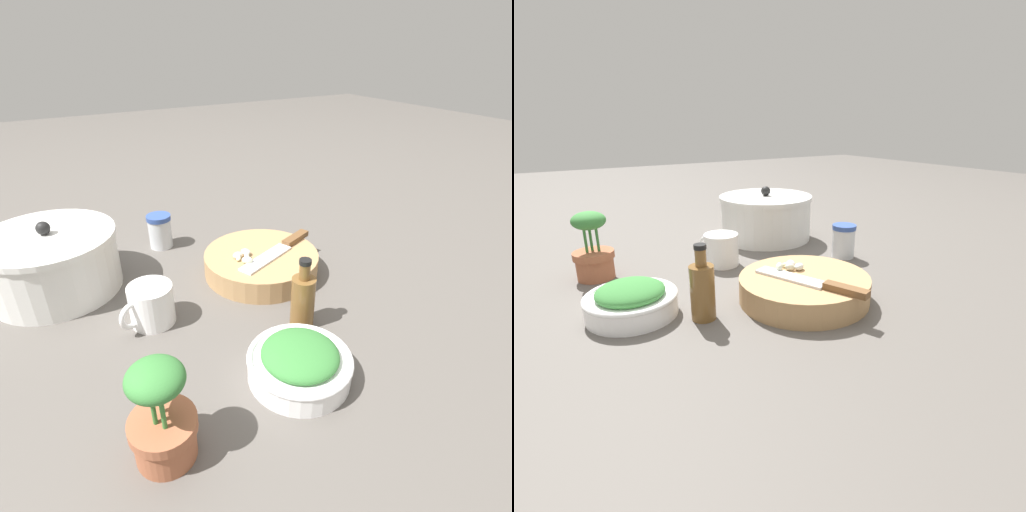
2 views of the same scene
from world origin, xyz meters
The scene contains 10 objects.
ground_plane centered at (0.00, 0.00, 0.00)m, with size 5.00×5.00×0.00m, color #56514C.
cutting_board centered at (0.08, -0.11, 0.03)m, with size 0.26×0.26×0.05m.
chef_knife centered at (0.07, -0.16, 0.05)m, with size 0.12×0.23×0.01m.
garlic_cloves centered at (0.07, -0.06, 0.06)m, with size 0.07×0.05×0.02m.
herb_bowl centered at (-0.23, 0.00, 0.03)m, with size 0.17×0.17×0.07m.
spice_jar centered at (0.32, 0.05, 0.04)m, with size 0.06×0.06×0.09m.
coffee_mug centered at (0.02, 0.16, 0.04)m, with size 0.08×0.11×0.08m.
oil_bottle centered at (-0.13, -0.08, 0.06)m, with size 0.05×0.05×0.14m.
stock_pot centered at (0.24, 0.31, 0.07)m, with size 0.28×0.28×0.16m.
potted_herb centered at (-0.26, 0.23, 0.07)m, with size 0.09×0.09×0.16m.
Camera 2 is at (-0.37, -0.70, 0.35)m, focal length 28.00 mm.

